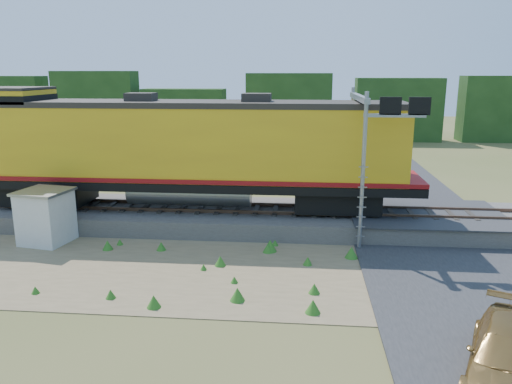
# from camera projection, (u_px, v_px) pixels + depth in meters

# --- Properties ---
(ground) EXTENTS (140.00, 140.00, 0.00)m
(ground) POSITION_uv_depth(u_px,v_px,m) (266.00, 276.00, 18.14)
(ground) COLOR #475123
(ground) RESTS_ON ground
(ballast) EXTENTS (70.00, 5.00, 0.80)m
(ballast) POSITION_uv_depth(u_px,v_px,m) (275.00, 218.00, 23.86)
(ballast) COLOR slate
(ballast) RESTS_ON ground
(rails) EXTENTS (70.00, 1.54, 0.16)m
(rails) POSITION_uv_depth(u_px,v_px,m) (275.00, 209.00, 23.75)
(rails) COLOR brown
(rails) RESTS_ON ballast
(dirt_shoulder) EXTENTS (26.00, 8.00, 0.03)m
(dirt_shoulder) POSITION_uv_depth(u_px,v_px,m) (214.00, 268.00, 18.81)
(dirt_shoulder) COLOR #8C7754
(dirt_shoulder) RESTS_ON ground
(road) EXTENTS (7.00, 66.00, 0.86)m
(road) POSITION_uv_depth(u_px,v_px,m) (459.00, 272.00, 18.21)
(road) COLOR #38383A
(road) RESTS_ON ground
(tree_line_north) EXTENTS (130.00, 3.00, 6.50)m
(tree_line_north) POSITION_uv_depth(u_px,v_px,m) (292.00, 111.00, 54.21)
(tree_line_north) COLOR #1B3914
(tree_line_north) RESTS_ON ground
(weed_clumps) EXTENTS (15.00, 6.20, 0.56)m
(weed_clumps) POSITION_uv_depth(u_px,v_px,m) (173.00, 271.00, 18.56)
(weed_clumps) COLOR #317020
(weed_clumps) RESTS_ON ground
(locomotive) EXTENTS (21.56, 3.29, 5.56)m
(locomotive) POSITION_uv_depth(u_px,v_px,m) (182.00, 149.00, 23.49)
(locomotive) COLOR black
(locomotive) RESTS_ON rails
(shed) EXTENTS (2.29, 2.29, 2.34)m
(shed) POSITION_uv_depth(u_px,v_px,m) (46.00, 216.00, 21.38)
(shed) COLOR silver
(shed) RESTS_ON ground
(signal_gantry) EXTENTS (2.57, 6.20, 6.48)m
(signal_gantry) POSITION_uv_depth(u_px,v_px,m) (367.00, 126.00, 21.82)
(signal_gantry) COLOR gray
(signal_gantry) RESTS_ON ground
(car) EXTENTS (3.71, 5.13, 1.38)m
(car) POSITION_uv_depth(u_px,v_px,m) (512.00, 358.00, 11.67)
(car) COLOR olive
(car) RESTS_ON ground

